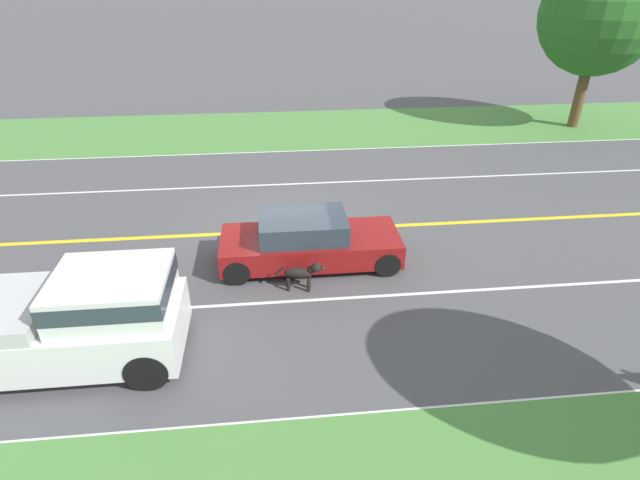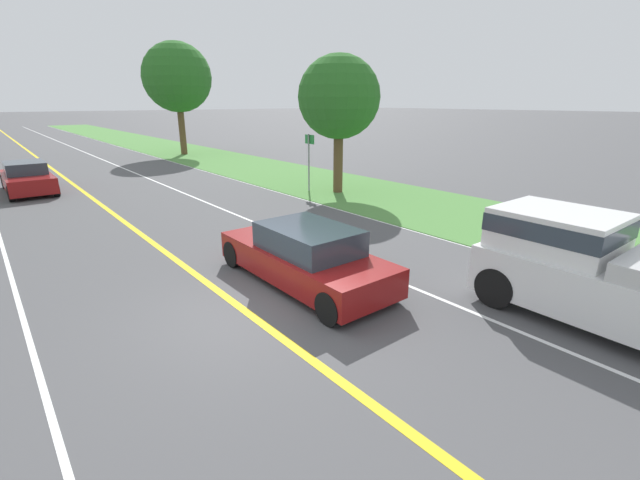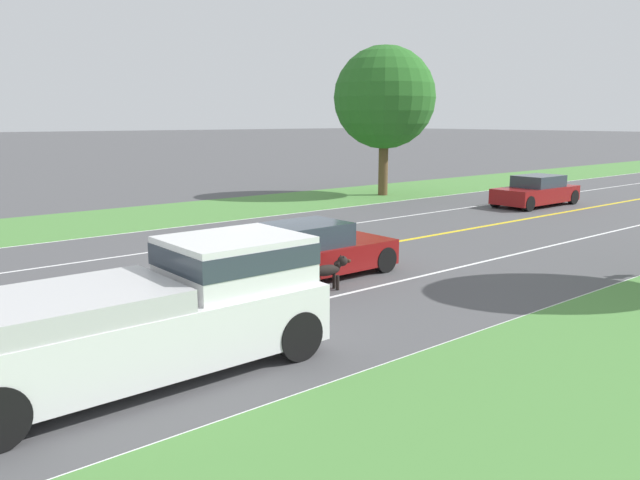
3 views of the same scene
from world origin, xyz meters
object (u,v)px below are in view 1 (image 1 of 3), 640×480
object	(u,v)px
dog	(303,273)
pickup_truck	(46,321)
ego_car	(309,241)
roadside_tree_left_near	(600,15)

from	to	relation	value
dog	pickup_truck	bearing A→B (deg)	-59.36
dog	pickup_truck	xyz separation A→B (m)	(1.96, -5.11, 0.52)
ego_car	roadside_tree_left_near	xyz separation A→B (m)	(-10.87, 13.57, 4.27)
pickup_truck	dog	bearing A→B (deg)	111.00
dog	roadside_tree_left_near	world-z (taller)	roadside_tree_left_near
ego_car	dog	size ratio (longest dim) A/B	3.74
ego_car	dog	xyz separation A→B (m)	(1.24, -0.24, -0.16)
dog	pickup_truck	world-z (taller)	pickup_truck
pickup_truck	roadside_tree_left_near	world-z (taller)	roadside_tree_left_near
pickup_truck	ego_car	bearing A→B (deg)	120.90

